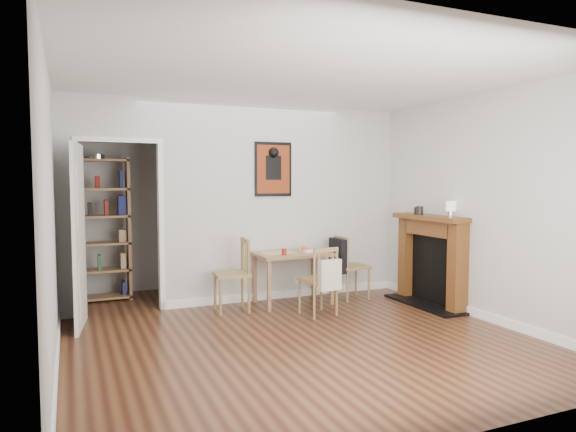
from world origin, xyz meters
name	(u,v)px	position (x,y,z in m)	size (l,w,h in m)	color
ground	(284,329)	(0.00, 0.00, 0.00)	(5.20, 5.20, 0.00)	brown
room_shell	(252,204)	(0.10, 1.34, 1.30)	(5.20, 5.20, 5.20)	beige
dining_table	(293,259)	(0.55, 1.02, 0.59)	(0.98, 0.62, 0.67)	#976B46
chair_left	(232,275)	(-0.31, 0.93, 0.45)	(0.48, 0.48, 0.90)	#987747
chair_right	(351,266)	(1.37, 0.94, 0.44)	(0.49, 0.43, 0.86)	#987747
chair_front	(319,280)	(0.60, 0.37, 0.42)	(0.46, 0.51, 0.83)	#987747
bookshelf	(99,230)	(-1.76, 2.20, 0.94)	(0.80, 0.32, 1.91)	#976B46
fireplace	(432,257)	(2.16, 0.25, 0.62)	(0.45, 1.25, 1.16)	brown
red_glass	(284,252)	(0.37, 0.88, 0.71)	(0.06, 0.06, 0.08)	maroon
orange_fruit	(304,249)	(0.73, 1.06, 0.70)	(0.07, 0.07, 0.07)	#DA590B
placemat	(277,253)	(0.36, 1.09, 0.67)	(0.43, 0.32, 0.00)	beige
notebook	(314,251)	(0.86, 1.03, 0.67)	(0.32, 0.24, 0.02)	white
mantel_lamp	(451,207)	(2.15, -0.10, 1.28)	(0.12, 0.12, 0.20)	silver
ceramic_jar_a	(420,210)	(2.06, 0.38, 1.21)	(0.09, 0.09, 0.11)	black
ceramic_jar_b	(417,211)	(2.10, 0.49, 1.21)	(0.07, 0.07, 0.09)	black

